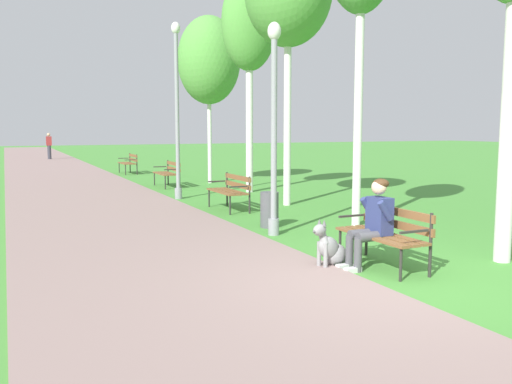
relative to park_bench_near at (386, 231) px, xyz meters
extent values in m
plane|color=#478E38|center=(-0.47, -0.77, -0.51)|extent=(120.00, 120.00, 0.00)
cube|color=gray|center=(-2.78, 23.23, -0.49)|extent=(4.15, 60.00, 0.04)
cube|color=brown|center=(-0.27, 0.00, -0.06)|extent=(0.14, 1.50, 0.04)
cube|color=brown|center=(-0.10, 0.00, -0.06)|extent=(0.14, 1.50, 0.04)
cube|color=brown|center=(0.08, 0.00, -0.06)|extent=(0.14, 1.50, 0.04)
cube|color=brown|center=(0.18, 0.00, 0.08)|extent=(0.04, 1.50, 0.11)
cube|color=brown|center=(0.18, 0.00, 0.26)|extent=(0.04, 1.50, 0.11)
cylinder|color=#2D2B28|center=(-0.30, 0.69, -0.29)|extent=(0.04, 0.04, 0.45)
cylinder|color=#2D2B28|center=(0.18, 0.69, -0.09)|extent=(0.04, 0.04, 0.85)
cube|color=#2D2B28|center=(-0.10, 0.69, 0.12)|extent=(0.45, 0.04, 0.03)
cylinder|color=#2D2B28|center=(-0.30, -0.69, -0.29)|extent=(0.04, 0.04, 0.45)
cylinder|color=#2D2B28|center=(0.18, -0.69, -0.09)|extent=(0.04, 0.04, 0.85)
cube|color=#2D2B28|center=(-0.10, -0.69, 0.12)|extent=(0.45, 0.04, 0.03)
cube|color=brown|center=(-0.23, 5.86, -0.06)|extent=(0.14, 1.50, 0.04)
cube|color=brown|center=(-0.06, 5.86, -0.06)|extent=(0.14, 1.50, 0.04)
cube|color=brown|center=(0.12, 5.86, -0.06)|extent=(0.14, 1.50, 0.04)
cube|color=brown|center=(0.22, 5.86, 0.08)|extent=(0.04, 1.50, 0.11)
cube|color=brown|center=(0.22, 5.86, 0.26)|extent=(0.04, 1.50, 0.11)
cylinder|color=#2D2B28|center=(-0.26, 6.55, -0.29)|extent=(0.04, 0.04, 0.45)
cylinder|color=#2D2B28|center=(0.22, 6.55, -0.09)|extent=(0.04, 0.04, 0.85)
cube|color=#2D2B28|center=(-0.06, 6.55, 0.12)|extent=(0.45, 0.04, 0.03)
cylinder|color=#2D2B28|center=(-0.26, 5.17, -0.29)|extent=(0.04, 0.04, 0.45)
cylinder|color=#2D2B28|center=(0.22, 5.17, -0.09)|extent=(0.04, 0.04, 0.85)
cube|color=#2D2B28|center=(-0.06, 5.17, 0.12)|extent=(0.45, 0.04, 0.03)
cube|color=brown|center=(-0.17, 11.49, -0.06)|extent=(0.14, 1.50, 0.04)
cube|color=brown|center=(0.00, 11.49, -0.06)|extent=(0.14, 1.50, 0.04)
cube|color=brown|center=(0.18, 11.49, -0.06)|extent=(0.14, 1.50, 0.04)
cube|color=brown|center=(0.28, 11.49, 0.08)|extent=(0.04, 1.50, 0.11)
cube|color=brown|center=(0.28, 11.49, 0.26)|extent=(0.04, 1.50, 0.11)
cylinder|color=#2D2B28|center=(-0.20, 12.18, -0.29)|extent=(0.04, 0.04, 0.45)
cylinder|color=#2D2B28|center=(0.28, 12.18, -0.09)|extent=(0.04, 0.04, 0.85)
cube|color=#2D2B28|center=(0.00, 12.18, 0.12)|extent=(0.45, 0.04, 0.03)
cylinder|color=#2D2B28|center=(-0.20, 10.80, -0.29)|extent=(0.04, 0.04, 0.45)
cylinder|color=#2D2B28|center=(0.28, 10.80, -0.09)|extent=(0.04, 0.04, 0.85)
cube|color=#2D2B28|center=(0.00, 10.80, 0.12)|extent=(0.45, 0.04, 0.03)
cube|color=brown|center=(-0.25, 17.38, -0.06)|extent=(0.14, 1.50, 0.04)
cube|color=brown|center=(-0.07, 17.38, -0.06)|extent=(0.14, 1.50, 0.04)
cube|color=brown|center=(0.10, 17.38, -0.06)|extent=(0.14, 1.50, 0.04)
cube|color=brown|center=(0.21, 17.38, 0.08)|extent=(0.04, 1.50, 0.11)
cube|color=brown|center=(0.21, 17.38, 0.26)|extent=(0.04, 1.50, 0.11)
cylinder|color=#2D2B28|center=(-0.27, 18.07, -0.29)|extent=(0.04, 0.04, 0.45)
cylinder|color=#2D2B28|center=(0.21, 18.07, -0.09)|extent=(0.04, 0.04, 0.85)
cube|color=#2D2B28|center=(-0.07, 18.07, 0.12)|extent=(0.45, 0.04, 0.03)
cylinder|color=#2D2B28|center=(-0.27, 16.69, -0.29)|extent=(0.04, 0.04, 0.45)
cylinder|color=#2D2B28|center=(0.21, 16.69, -0.09)|extent=(0.04, 0.04, 0.85)
cube|color=#2D2B28|center=(-0.07, 16.69, 0.12)|extent=(0.45, 0.04, 0.03)
cylinder|color=#4C4C51|center=(-0.31, 0.13, -0.04)|extent=(0.42, 0.14, 0.14)
cylinder|color=#4C4C51|center=(-0.52, 0.13, -0.28)|extent=(0.11, 0.11, 0.47)
cube|color=silver|center=(-0.60, 0.13, -0.48)|extent=(0.24, 0.09, 0.07)
cylinder|color=#4C4C51|center=(-0.31, -0.07, -0.04)|extent=(0.42, 0.14, 0.14)
cylinder|color=#4C4C51|center=(-0.52, -0.07, -0.28)|extent=(0.11, 0.11, 0.47)
cube|color=silver|center=(-0.60, -0.07, -0.48)|extent=(0.24, 0.09, 0.07)
cube|color=navy|center=(-0.10, 0.03, 0.22)|extent=(0.22, 0.36, 0.52)
cylinder|color=navy|center=(-0.16, 0.23, 0.32)|extent=(0.25, 0.09, 0.30)
cylinder|color=navy|center=(-0.16, -0.17, 0.32)|extent=(0.25, 0.09, 0.30)
sphere|color=beige|center=(-0.12, 0.03, 0.62)|extent=(0.21, 0.21, 0.21)
ellipsoid|color=#472D19|center=(-0.09, 0.03, 0.67)|extent=(0.22, 0.23, 0.14)
ellipsoid|color=gray|center=(-0.62, 0.32, -0.35)|extent=(0.42, 0.37, 0.32)
ellipsoid|color=gray|center=(-0.76, 0.28, -0.23)|extent=(0.54, 0.35, 0.48)
ellipsoid|color=#595959|center=(-0.71, 0.30, -0.19)|extent=(0.39, 0.28, 0.27)
cylinder|color=gray|center=(-0.90, 0.30, -0.32)|extent=(0.06, 0.06, 0.38)
cylinder|color=gray|center=(-0.87, 0.19, -0.32)|extent=(0.06, 0.06, 0.38)
cylinder|color=gray|center=(-0.87, 0.25, -0.08)|extent=(0.15, 0.19, 0.19)
ellipsoid|color=gray|center=(-0.94, 0.23, 0.05)|extent=(0.25, 0.20, 0.16)
cone|color=#595959|center=(-1.04, 0.20, 0.04)|extent=(0.12, 0.11, 0.09)
cone|color=#595959|center=(-0.92, 0.28, 0.15)|extent=(0.06, 0.06, 0.09)
cone|color=#595959|center=(-0.89, 0.20, 0.15)|extent=(0.06, 0.06, 0.09)
cylinder|color=gray|center=(-0.42, 0.38, -0.49)|extent=(0.28, 0.12, 0.04)
cylinder|color=gray|center=(-0.40, 2.70, -0.36)|extent=(0.20, 0.20, 0.30)
cylinder|color=gray|center=(-0.40, 2.70, 1.24)|extent=(0.11, 0.11, 3.51)
ellipsoid|color=silver|center=(-0.40, 2.70, 3.12)|extent=(0.24, 0.24, 0.32)
cylinder|color=gray|center=(-0.50, 8.37, -0.36)|extent=(0.20, 0.20, 0.30)
cylinder|color=gray|center=(-0.50, 8.37, 1.73)|extent=(0.11, 0.11, 4.48)
ellipsoid|color=silver|center=(-0.50, 8.37, 4.09)|extent=(0.24, 0.24, 0.32)
cylinder|color=silver|center=(1.74, -0.48, 1.60)|extent=(0.24, 0.24, 4.23)
cylinder|color=silver|center=(1.52, 2.86, 1.86)|extent=(0.17, 0.17, 4.74)
cylinder|color=silver|center=(1.64, 6.03, 1.72)|extent=(0.18, 0.18, 4.46)
cylinder|color=silver|center=(1.95, 9.04, 1.59)|extent=(0.21, 0.21, 4.20)
ellipsoid|color=#569E42|center=(1.95, 9.04, 4.53)|extent=(1.68, 1.47, 2.82)
cylinder|color=silver|center=(1.80, 12.13, 1.18)|extent=(0.14, 0.14, 3.38)
ellipsoid|color=#569E42|center=(1.80, 12.13, 3.78)|extent=(2.16, 2.36, 3.03)
cylinder|color=#515156|center=(-0.13, 3.43, -0.16)|extent=(0.36, 0.36, 0.70)
cylinder|color=#383842|center=(-2.30, 29.88, -0.07)|extent=(0.22, 0.22, 0.88)
cube|color=maroon|center=(-2.30, 29.88, 0.65)|extent=(0.32, 0.20, 0.56)
sphere|color=tan|center=(-2.30, 29.88, 1.04)|extent=(0.20, 0.20, 0.20)
camera|label=1|loc=(-4.80, -6.03, 1.43)|focal=38.09mm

